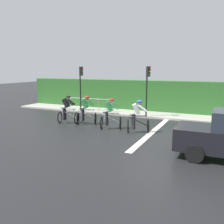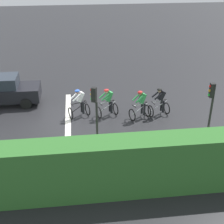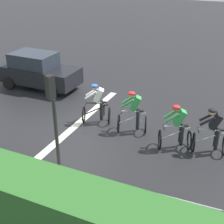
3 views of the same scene
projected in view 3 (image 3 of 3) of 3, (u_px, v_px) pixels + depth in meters
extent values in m
plane|color=black|center=(76.00, 123.00, 12.99)|extent=(80.00, 80.00, 0.00)
cube|color=#ADA89E|center=(51.00, 215.00, 8.35)|extent=(2.80, 20.39, 0.12)
cube|color=#2D6628|center=(14.00, 214.00, 6.88)|extent=(1.10, 20.39, 2.33)
cube|color=silver|center=(78.00, 124.00, 12.96)|extent=(7.00, 0.30, 0.01)
torus|color=black|center=(194.00, 142.00, 11.04)|extent=(0.67, 0.22, 0.68)
cylinder|color=silver|center=(210.00, 137.00, 10.85)|extent=(0.28, 0.97, 0.51)
cylinder|color=silver|center=(220.00, 138.00, 10.79)|extent=(0.04, 0.04, 0.55)
cylinder|color=silver|center=(210.00, 130.00, 10.74)|extent=(0.21, 0.70, 0.04)
cube|color=black|center=(221.00, 130.00, 10.66)|extent=(0.15, 0.24, 0.04)
cylinder|color=black|center=(198.00, 130.00, 10.81)|extent=(0.42, 0.13, 0.03)
cube|color=black|center=(216.00, 121.00, 10.56)|extent=(0.39, 0.47, 0.57)
sphere|color=tan|center=(212.00, 112.00, 10.45)|extent=(0.20, 0.20, 0.20)
ellipsoid|color=black|center=(213.00, 110.00, 10.42)|extent=(0.30, 0.33, 0.14)
cylinder|color=black|center=(217.00, 140.00, 10.72)|extent=(0.12, 0.12, 0.74)
cylinder|color=black|center=(216.00, 137.00, 10.93)|extent=(0.12, 0.12, 0.74)
cylinder|color=black|center=(207.00, 121.00, 10.44)|extent=(0.20, 0.49, 0.37)
cylinder|color=black|center=(207.00, 117.00, 10.72)|extent=(0.20, 0.49, 0.37)
torus|color=black|center=(160.00, 139.00, 11.21)|extent=(0.65, 0.31, 0.68)
torus|color=black|center=(189.00, 140.00, 11.17)|extent=(0.65, 0.31, 0.68)
cylinder|color=silver|center=(175.00, 134.00, 11.08)|extent=(0.41, 0.93, 0.51)
cylinder|color=silver|center=(184.00, 133.00, 11.06)|extent=(0.04, 0.04, 0.55)
cylinder|color=silver|center=(174.00, 126.00, 10.96)|extent=(0.31, 0.68, 0.04)
cube|color=black|center=(185.00, 126.00, 10.93)|extent=(0.18, 0.24, 0.04)
cylinder|color=black|center=(164.00, 127.00, 10.98)|extent=(0.40, 0.19, 0.03)
cube|color=green|center=(180.00, 118.00, 10.80)|extent=(0.43, 0.49, 0.57)
sphere|color=#9E7051|center=(176.00, 109.00, 10.67)|extent=(0.20, 0.20, 0.20)
ellipsoid|color=red|center=(176.00, 107.00, 10.64)|extent=(0.33, 0.35, 0.14)
cylinder|color=black|center=(182.00, 136.00, 10.97)|extent=(0.12, 0.12, 0.74)
cylinder|color=black|center=(181.00, 132.00, 11.19)|extent=(0.12, 0.12, 0.74)
cylinder|color=green|center=(172.00, 118.00, 10.64)|extent=(0.26, 0.48, 0.37)
cylinder|color=green|center=(171.00, 114.00, 10.93)|extent=(0.26, 0.48, 0.37)
torus|color=black|center=(119.00, 123.00, 12.27)|extent=(0.66, 0.27, 0.68)
torus|color=black|center=(146.00, 125.00, 12.18)|extent=(0.66, 0.27, 0.68)
cylinder|color=silver|center=(132.00, 118.00, 12.11)|extent=(0.35, 0.95, 0.51)
cylinder|color=silver|center=(140.00, 118.00, 12.07)|extent=(0.04, 0.04, 0.55)
cylinder|color=silver|center=(131.00, 111.00, 12.00)|extent=(0.27, 0.69, 0.04)
cube|color=black|center=(141.00, 111.00, 11.94)|extent=(0.16, 0.24, 0.04)
cylinder|color=black|center=(122.00, 112.00, 12.04)|extent=(0.41, 0.16, 0.03)
cube|color=green|center=(136.00, 103.00, 11.83)|extent=(0.41, 0.48, 0.57)
sphere|color=tan|center=(132.00, 95.00, 11.71)|extent=(0.20, 0.20, 0.20)
ellipsoid|color=red|center=(132.00, 93.00, 11.68)|extent=(0.32, 0.34, 0.14)
cylinder|color=black|center=(138.00, 120.00, 12.00)|extent=(0.12, 0.12, 0.74)
cylinder|color=black|center=(138.00, 117.00, 12.21)|extent=(0.12, 0.12, 0.74)
cylinder|color=green|center=(127.00, 103.00, 11.69)|extent=(0.24, 0.48, 0.37)
cylinder|color=green|center=(128.00, 100.00, 11.98)|extent=(0.24, 0.48, 0.37)
torus|color=black|center=(84.00, 115.00, 12.92)|extent=(0.66, 0.30, 0.68)
torus|color=black|center=(109.00, 115.00, 12.87)|extent=(0.66, 0.30, 0.68)
cylinder|color=black|center=(96.00, 109.00, 12.79)|extent=(0.40, 0.94, 0.51)
cylinder|color=black|center=(104.00, 109.00, 12.76)|extent=(0.04, 0.04, 0.55)
cylinder|color=black|center=(95.00, 103.00, 12.67)|extent=(0.30, 0.68, 0.04)
cube|color=black|center=(104.00, 102.00, 12.63)|extent=(0.17, 0.24, 0.04)
cylinder|color=black|center=(86.00, 103.00, 12.70)|extent=(0.40, 0.18, 0.03)
cube|color=white|center=(99.00, 95.00, 12.51)|extent=(0.43, 0.49, 0.57)
sphere|color=#9E7051|center=(94.00, 88.00, 12.38)|extent=(0.20, 0.20, 0.20)
ellipsoid|color=#264CB2|center=(94.00, 86.00, 12.35)|extent=(0.32, 0.35, 0.14)
cylinder|color=black|center=(101.00, 111.00, 12.68)|extent=(0.12, 0.12, 0.74)
cylinder|color=black|center=(102.00, 109.00, 12.89)|extent=(0.12, 0.12, 0.74)
cylinder|color=white|center=(91.00, 95.00, 12.35)|extent=(0.26, 0.48, 0.37)
cylinder|color=white|center=(92.00, 92.00, 12.64)|extent=(0.26, 0.48, 0.37)
cube|color=black|center=(39.00, 74.00, 16.17)|extent=(1.73, 4.11, 0.80)
cube|color=#262D38|center=(34.00, 60.00, 15.94)|extent=(1.51, 2.14, 0.66)
cylinder|color=black|center=(70.00, 80.00, 16.54)|extent=(0.23, 0.64, 0.64)
cylinder|color=black|center=(51.00, 91.00, 15.18)|extent=(0.23, 0.64, 0.64)
cylinder|color=black|center=(30.00, 73.00, 17.50)|extent=(0.23, 0.64, 0.64)
cylinder|color=black|center=(9.00, 83.00, 16.14)|extent=(0.23, 0.64, 0.64)
cube|color=#EAEACC|center=(79.00, 75.00, 15.78)|extent=(0.28, 0.08, 0.16)
cube|color=#EAEACC|center=(68.00, 82.00, 14.95)|extent=(0.28, 0.08, 0.16)
cylinder|color=black|center=(57.00, 143.00, 9.06)|extent=(0.10, 0.10, 2.70)
cube|color=black|center=(50.00, 87.00, 8.39)|extent=(0.26, 0.26, 0.64)
sphere|color=red|center=(47.00, 79.00, 8.38)|extent=(0.11, 0.11, 0.11)
sphere|color=orange|center=(48.00, 86.00, 8.46)|extent=(0.11, 0.11, 0.11)
sphere|color=green|center=(49.00, 93.00, 8.55)|extent=(0.11, 0.11, 0.11)
cylinder|color=#999EA3|center=(211.00, 208.00, 7.26)|extent=(0.19, 3.55, 0.05)
cylinder|color=#999EA3|center=(135.00, 204.00, 8.08)|extent=(0.04, 0.04, 1.00)
cylinder|color=#999EA3|center=(183.00, 218.00, 7.68)|extent=(0.04, 0.04, 1.00)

